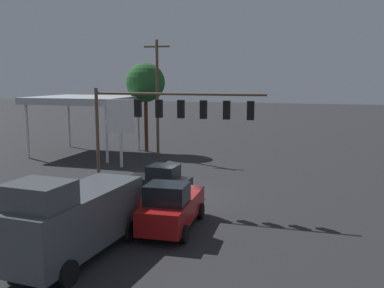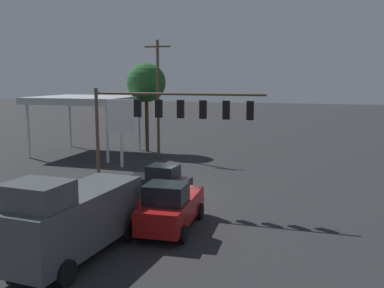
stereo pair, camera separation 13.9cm
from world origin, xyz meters
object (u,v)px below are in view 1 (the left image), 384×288
object	(u,v)px
pickup_parked	(172,207)
street_tree	(146,83)
traffic_signal_assembly	(169,115)
fire_hydrant	(67,207)
utility_pole	(157,96)
price_sign	(120,119)
hatchback_crossing	(160,182)
delivery_truck	(74,218)

from	to	relation	value
pickup_parked	street_tree	xyz separation A→B (m)	(9.50, -19.97, 5.56)
street_tree	pickup_parked	bearing A→B (deg)	115.44
traffic_signal_assembly	street_tree	distance (m)	18.01
pickup_parked	fire_hydrant	distance (m)	6.05
traffic_signal_assembly	fire_hydrant	bearing A→B (deg)	37.58
utility_pole	pickup_parked	size ratio (longest dim) A/B	1.98
price_sign	hatchback_crossing	world-z (taller)	price_sign
utility_pole	fire_hydrant	bearing A→B (deg)	94.77
traffic_signal_assembly	utility_pole	bearing A→B (deg)	-66.70
fire_hydrant	price_sign	bearing A→B (deg)	-77.84
delivery_truck	pickup_parked	bearing A→B (deg)	153.22
street_tree	delivery_truck	bearing A→B (deg)	105.92
traffic_signal_assembly	price_sign	size ratio (longest dim) A/B	1.82
pickup_parked	price_sign	bearing A→B (deg)	-148.22
utility_pole	traffic_signal_assembly	bearing A→B (deg)	113.30
traffic_signal_assembly	fire_hydrant	distance (m)	7.38
traffic_signal_assembly	street_tree	bearing A→B (deg)	-63.48
utility_pole	hatchback_crossing	xyz separation A→B (m)	(-4.94, 12.64, -4.59)
traffic_signal_assembly	pickup_parked	size ratio (longest dim) A/B	1.88
utility_pole	pickup_parked	world-z (taller)	utility_pole
price_sign	pickup_parked	bearing A→B (deg)	124.57
delivery_truck	hatchback_crossing	world-z (taller)	delivery_truck
traffic_signal_assembly	delivery_truck	bearing A→B (deg)	82.37
utility_pole	fire_hydrant	world-z (taller)	utility_pole
street_tree	traffic_signal_assembly	bearing A→B (deg)	116.52
traffic_signal_assembly	street_tree	size ratio (longest dim) A/B	1.16
traffic_signal_assembly	hatchback_crossing	bearing A→B (deg)	-49.40
utility_pole	pickup_parked	bearing A→B (deg)	112.76
street_tree	fire_hydrant	size ratio (longest dim) A/B	9.77
hatchback_crossing	street_tree	size ratio (longest dim) A/B	0.45
traffic_signal_assembly	hatchback_crossing	distance (m)	4.46
price_sign	pickup_parked	xyz separation A→B (m)	(-8.59, 12.46, -2.78)
utility_pole	street_tree	distance (m)	3.23
hatchback_crossing	traffic_signal_assembly	bearing A→B (deg)	133.75
delivery_truck	street_tree	world-z (taller)	street_tree
pickup_parked	hatchback_crossing	bearing A→B (deg)	-156.64
pickup_parked	street_tree	world-z (taller)	street_tree
delivery_truck	fire_hydrant	distance (m)	5.96
price_sign	street_tree	size ratio (longest dim) A/B	0.64
price_sign	fire_hydrant	bearing A→B (deg)	102.16
street_tree	fire_hydrant	distance (m)	20.80
price_sign	fire_hydrant	size ratio (longest dim) A/B	6.22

